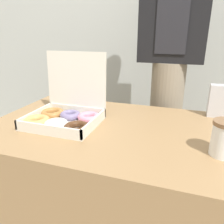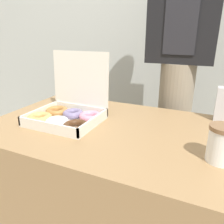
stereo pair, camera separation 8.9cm
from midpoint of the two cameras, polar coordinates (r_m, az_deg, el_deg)
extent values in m
cube|color=#B2B7B2|center=(1.81, 10.78, 25.00)|extent=(10.00, 0.05, 2.60)
cube|color=#99754C|center=(1.11, -0.78, -22.55)|extent=(1.10, 0.64, 0.77)
cube|color=silver|center=(0.96, -15.06, -2.90)|extent=(0.29, 0.25, 0.01)
cube|color=silver|center=(1.03, -21.71, -0.71)|extent=(0.01, 0.25, 0.04)
cube|color=silver|center=(0.88, -7.53, -2.80)|extent=(0.01, 0.25, 0.04)
cube|color=silver|center=(0.86, -19.45, -4.41)|extent=(0.29, 0.01, 0.04)
cube|color=silver|center=(1.05, -11.66, 0.57)|extent=(0.29, 0.01, 0.04)
cube|color=silver|center=(1.02, -11.89, 8.31)|extent=(0.29, 0.02, 0.25)
torus|color=tan|center=(0.96, -21.56, -2.31)|extent=(0.15, 0.15, 0.03)
torus|color=#A87038|center=(1.05, -17.62, -0.26)|extent=(0.14, 0.14, 0.03)
torus|color=white|center=(0.91, -17.11, -3.16)|extent=(0.13, 0.13, 0.03)
torus|color=slate|center=(1.00, -13.37, -0.81)|extent=(0.12, 0.12, 0.03)
torus|color=#4C2D19|center=(0.86, -12.14, -4.08)|extent=(0.12, 0.12, 0.03)
torus|color=pink|center=(0.95, -8.71, -1.40)|extent=(0.14, 0.14, 0.03)
cylinder|color=white|center=(0.74, 24.28, -6.85)|extent=(0.08, 0.08, 0.10)
cube|color=silver|center=(1.08, 25.09, 2.47)|extent=(0.13, 0.05, 0.15)
cylinder|color=gray|center=(1.42, 11.42, -7.31)|extent=(0.19, 0.19, 0.98)
cube|color=black|center=(1.28, 14.10, 26.40)|extent=(0.35, 0.16, 0.62)
cube|color=#232328|center=(1.19, 13.45, 23.97)|extent=(0.16, 0.01, 0.39)
camera|label=1|loc=(0.04, -92.86, -1.04)|focal=35.00mm
camera|label=2|loc=(0.04, 87.14, 1.04)|focal=35.00mm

